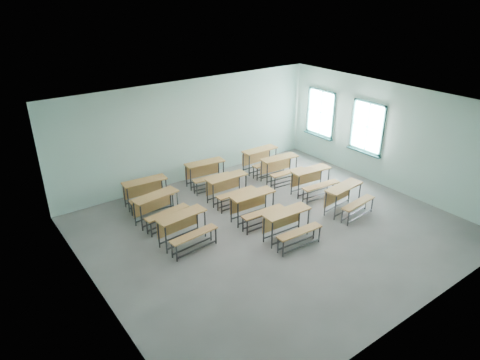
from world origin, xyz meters
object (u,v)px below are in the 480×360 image
object	(u,v)px
desk_unit_r1c0	(185,225)
desk_unit_r3c0	(147,190)
desk_unit_r2c0	(159,205)
desk_unit_r1c1	(255,204)
desk_unit_r3c2	(262,157)
desk_unit_r1c2	(313,178)
desk_unit_r0c2	(347,196)
desk_unit_r3c1	(207,171)
desk_unit_r0c1	(289,222)
desk_unit_r2c1	(229,185)
desk_unit_r2c2	(281,166)

from	to	relation	value
desk_unit_r1c0	desk_unit_r3c0	xyz separation A→B (m)	(0.10, 2.32, 0.00)
desk_unit_r2c0	desk_unit_r3c0	distance (m)	1.02
desk_unit_r1c1	desk_unit_r3c2	size ratio (longest dim) A/B	1.03
desk_unit_r1c2	desk_unit_r3c0	distance (m)	4.86
desk_unit_r0c2	desk_unit_r3c2	xyz separation A→B (m)	(-0.09, 3.57, 0.00)
desk_unit_r3c2	desk_unit_r3c1	bearing A→B (deg)	176.62
desk_unit_r1c1	desk_unit_r3c0	distance (m)	3.13
desk_unit_r0c1	desk_unit_r2c1	xyz separation A→B (m)	(-0.01, 2.56, 0.00)
desk_unit_r1c0	desk_unit_r2c1	world-z (taller)	same
desk_unit_r2c0	desk_unit_r1c0	bearing A→B (deg)	-95.76
desk_unit_r2c0	desk_unit_r2c2	world-z (taller)	same
desk_unit_r1c2	desk_unit_r3c0	size ratio (longest dim) A/B	1.01
desk_unit_r2c1	desk_unit_r3c1	xyz separation A→B (m)	(0.05, 1.27, 0.00)
desk_unit_r1c2	desk_unit_r2c1	xyz separation A→B (m)	(-2.30, 1.07, 0.00)
desk_unit_r1c2	desk_unit_r3c1	xyz separation A→B (m)	(-2.26, 2.34, 0.00)
desk_unit_r1c1	desk_unit_r3c0	bearing A→B (deg)	131.44
desk_unit_r1c1	desk_unit_r3c1	distance (m)	2.59
desk_unit_r2c2	desk_unit_r3c0	xyz separation A→B (m)	(-4.19, 0.94, 0.00)
desk_unit_r3c1	desk_unit_r1c0	bearing A→B (deg)	-125.37
desk_unit_r0c1	desk_unit_r2c2	xyz separation A→B (m)	(2.16, 2.76, 0.00)
desk_unit_r1c0	desk_unit_r3c1	bearing A→B (deg)	43.86
desk_unit_r2c0	desk_unit_r3c0	bearing A→B (deg)	74.95
desk_unit_r3c0	desk_unit_r1c1	bearing A→B (deg)	-47.11
desk_unit_r1c0	desk_unit_r3c0	bearing A→B (deg)	82.87
desk_unit_r0c1	desk_unit_r1c2	bearing A→B (deg)	35.70
desk_unit_r2c2	desk_unit_r1c2	bearing A→B (deg)	-78.08
desk_unit_r0c1	desk_unit_r1c0	xyz separation A→B (m)	(-2.14, 1.37, 0.00)
desk_unit_r3c2	desk_unit_r3c0	bearing A→B (deg)	-179.68
desk_unit_r1c0	desk_unit_r2c0	bearing A→B (deg)	86.92
desk_unit_r2c0	desk_unit_r3c1	world-z (taller)	same
desk_unit_r3c0	desk_unit_r3c2	world-z (taller)	same
desk_unit_r0c2	desk_unit_r2c0	size ratio (longest dim) A/B	0.99
desk_unit_r3c1	desk_unit_r2c0	bearing A→B (deg)	-146.49
desk_unit_r0c2	desk_unit_r2c0	bearing A→B (deg)	143.57
desk_unit_r0c2	desk_unit_r2c0	xyz separation A→B (m)	(-4.39, 2.56, 0.00)
desk_unit_r2c1	desk_unit_r1c1	bearing A→B (deg)	-92.45
desk_unit_r1c0	desk_unit_r0c2	bearing A→B (deg)	-20.65
desk_unit_r2c0	desk_unit_r3c2	xyz separation A→B (m)	(4.30, 1.01, 0.00)
desk_unit_r3c1	desk_unit_r0c1	bearing A→B (deg)	-84.42
desk_unit_r0c2	desk_unit_r3c2	distance (m)	3.57
desk_unit_r1c1	desk_unit_r3c2	world-z (taller)	same
desk_unit_r0c1	desk_unit_r1c2	world-z (taller)	same
desk_unit_r2c1	desk_unit_r3c1	distance (m)	1.27
desk_unit_r3c0	desk_unit_r3c1	bearing A→B (deg)	8.20
desk_unit_r2c0	desk_unit_r2c1	size ratio (longest dim) A/B	1.06
desk_unit_r2c1	desk_unit_r1c2	bearing A→B (deg)	-23.77
desk_unit_r3c1	desk_unit_r0c2	bearing A→B (deg)	-53.36
desk_unit_r0c2	desk_unit_r3c0	world-z (taller)	same
desk_unit_r2c1	desk_unit_r3c2	size ratio (longest dim) A/B	1.01
desk_unit_r2c0	desk_unit_r2c1	distance (m)	2.17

